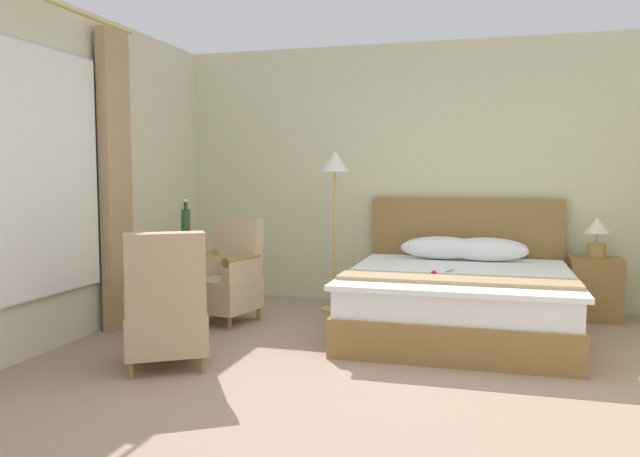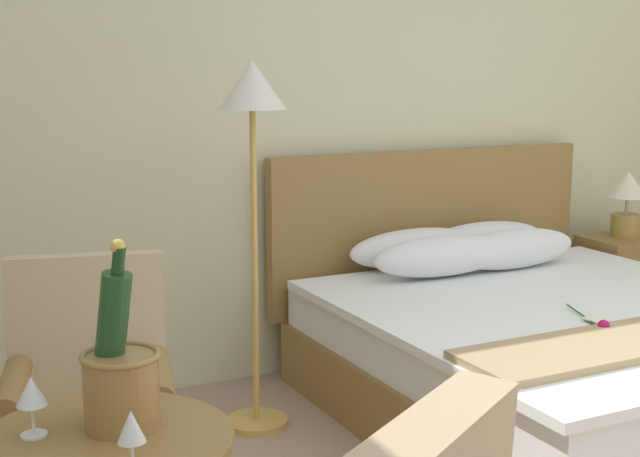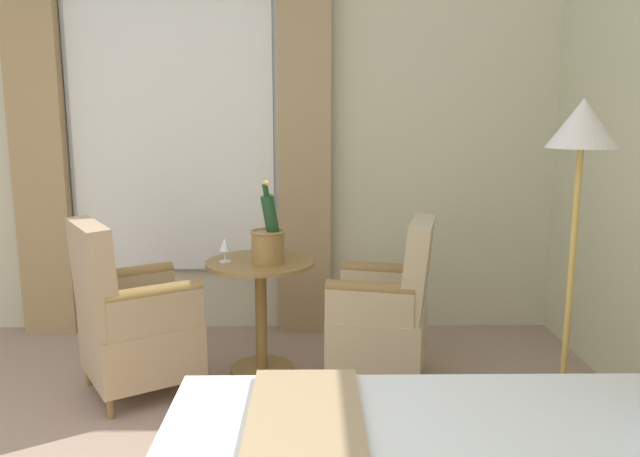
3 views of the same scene
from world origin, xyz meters
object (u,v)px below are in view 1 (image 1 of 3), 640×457
(side_table_round, at_px, (177,290))
(wine_glass_near_bucket, at_px, (166,243))
(bed, at_px, (459,295))
(champagne_bucket, at_px, (186,241))
(armchair_facing_bed, at_px, (165,311))
(bedside_lamp, at_px, (597,233))
(armchair_by_window, at_px, (227,278))
(wine_glass_near_edge, at_px, (166,249))
(nightstand, at_px, (595,289))
(floor_lamp_brass, at_px, (335,183))

(side_table_round, bearing_deg, wine_glass_near_bucket, 149.30)
(bed, bearing_deg, side_table_round, -156.97)
(bed, xyz_separation_m, champagne_bucket, (-2.18, -0.90, 0.51))
(wine_glass_near_bucket, height_order, armchair_facing_bed, armchair_facing_bed)
(wine_glass_near_bucket, bearing_deg, bedside_lamp, 24.26)
(side_table_round, bearing_deg, armchair_facing_bed, -68.24)
(wine_glass_near_bucket, distance_m, armchair_facing_bed, 0.98)
(bedside_lamp, xyz_separation_m, champagne_bucket, (-3.40, -1.66, 0.00))
(armchair_by_window, bearing_deg, side_table_round, -99.00)
(wine_glass_near_edge, xyz_separation_m, armchair_facing_bed, (0.26, -0.50, -0.37))
(bed, xyz_separation_m, armchair_by_window, (-2.13, -0.21, 0.09))
(bedside_lamp, xyz_separation_m, side_table_round, (-3.46, -1.72, -0.40))
(nightstand, height_order, armchair_facing_bed, armchair_facing_bed)
(floor_lamp_brass, xyz_separation_m, side_table_round, (-0.99, -1.42, -0.87))
(bed, height_order, nightstand, bed)
(nightstand, relative_size, armchair_by_window, 0.62)
(champagne_bucket, relative_size, armchair_by_window, 0.50)
(floor_lamp_brass, height_order, wine_glass_near_edge, floor_lamp_brass)
(side_table_round, height_order, champagne_bucket, champagne_bucket)
(floor_lamp_brass, height_order, side_table_round, floor_lamp_brass)
(wine_glass_near_edge, bearing_deg, bed, 27.49)
(champagne_bucket, height_order, wine_glass_near_bucket, champagne_bucket)
(nightstand, bearing_deg, floor_lamp_brass, -173.23)
(floor_lamp_brass, xyz_separation_m, champagne_bucket, (-0.93, -1.37, -0.46))
(armchair_by_window, distance_m, armchair_facing_bed, 1.45)
(champagne_bucket, distance_m, armchair_facing_bed, 0.89)
(floor_lamp_brass, distance_m, wine_glass_near_edge, 1.96)
(bedside_lamp, height_order, floor_lamp_brass, floor_lamp_brass)
(champagne_bucket, distance_m, wine_glass_near_bucket, 0.21)
(side_table_round, relative_size, champagne_bucket, 1.43)
(armchair_by_window, bearing_deg, nightstand, 16.28)
(side_table_round, relative_size, armchair_facing_bed, 0.70)
(wine_glass_near_bucket, bearing_deg, champagne_bucket, -9.37)
(bed, xyz_separation_m, armchair_facing_bed, (-1.96, -1.65, 0.09))
(wine_glass_near_edge, bearing_deg, wine_glass_near_bucket, 120.08)
(side_table_round, height_order, wine_glass_near_edge, wine_glass_near_edge)
(wine_glass_near_edge, relative_size, armchair_by_window, 0.15)
(bed, bearing_deg, armchair_facing_bed, -139.92)
(bed, xyz_separation_m, wine_glass_near_bucket, (-2.39, -0.87, 0.48))
(side_table_round, bearing_deg, wine_glass_near_edge, -84.44)
(champagne_bucket, bearing_deg, floor_lamp_brass, 55.79)
(armchair_by_window, bearing_deg, floor_lamp_brass, 38.04)
(bedside_lamp, relative_size, armchair_facing_bed, 0.39)
(bed, relative_size, wine_glass_near_edge, 15.37)
(bedside_lamp, bearing_deg, bed, -147.96)
(bed, xyz_separation_m, bedside_lamp, (1.22, 0.76, 0.51))
(side_table_round, height_order, armchair_by_window, armchair_by_window)
(floor_lamp_brass, xyz_separation_m, armchair_facing_bed, (-0.71, -2.12, -0.88))
(side_table_round, distance_m, wine_glass_near_edge, 0.42)
(wine_glass_near_bucket, relative_size, armchair_facing_bed, 0.15)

